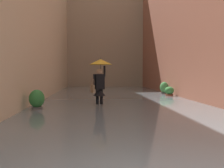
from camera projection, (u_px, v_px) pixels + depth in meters
ground_plane at (115, 102)px, 12.95m from camera, size 60.00×60.00×0.00m
flood_water at (115, 100)px, 12.94m from camera, size 7.68×27.49×0.21m
building_facade_far at (105, 32)px, 24.32m from camera, size 10.48×1.80×10.62m
person_wading at (100, 74)px, 10.43m from camera, size 0.93×0.93×2.10m
potted_plant_mid_left at (164, 89)px, 15.49m from camera, size 0.51×0.51×0.93m
potted_plant_far_left at (169, 93)px, 14.22m from camera, size 0.51×0.51×0.72m
potted_plant_near_right at (37, 101)px, 8.88m from camera, size 0.53×0.53×0.90m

